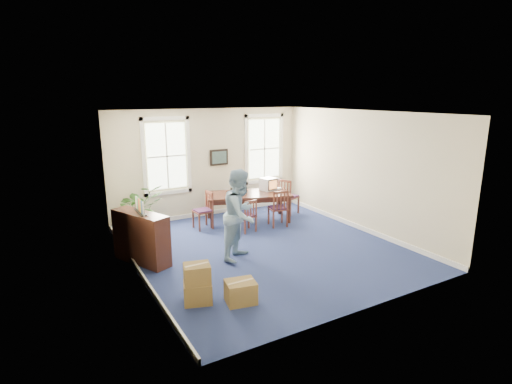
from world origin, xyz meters
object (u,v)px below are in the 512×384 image
crt_tv (268,184)px  credenza (141,237)px  conference_table (248,207)px  chair_near_left (247,215)px  cardboard_boxes (205,278)px  man (240,214)px  potted_plant (140,208)px

crt_tv → credenza: (-4.16, -1.50, -0.43)m
conference_table → chair_near_left: bearing=-103.0°
cardboard_boxes → conference_table: bearing=51.7°
conference_table → chair_near_left: 0.96m
man → potted_plant: man is taller
chair_near_left → conference_table: bearing=-125.9°
potted_plant → cardboard_boxes: bearing=-88.6°
crt_tv → credenza: bearing=-172.4°
crt_tv → credenza: size_ratio=0.30×
potted_plant → conference_table: bearing=-10.6°
chair_near_left → potted_plant: (-2.47, 1.37, 0.20)m
credenza → cardboard_boxes: size_ratio=1.11×
conference_table → man: 2.80m
conference_table → crt_tv: size_ratio=5.46×
conference_table → credenza: size_ratio=1.65×
crt_tv → potted_plant: (-3.67, 0.50, -0.35)m
credenza → chair_near_left: bearing=-12.1°
chair_near_left → crt_tv: bearing=-148.9°
crt_tv → potted_plant: bearing=160.1°
conference_table → cardboard_boxes: size_ratio=1.83×
chair_near_left → cardboard_boxes: 3.66m
potted_plant → cardboard_boxes: 4.18m
chair_near_left → credenza: bearing=6.9°
man → crt_tv: bearing=9.9°
man → cardboard_boxes: size_ratio=1.54×
conference_table → credenza: 3.74m
man → credenza: 2.22m
potted_plant → chair_near_left: bearing=-29.1°
crt_tv → cardboard_boxes: (-3.57, -3.67, -0.63)m
potted_plant → credenza: bearing=-103.6°
chair_near_left → credenza: credenza is taller
conference_table → crt_tv: crt_tv is taller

